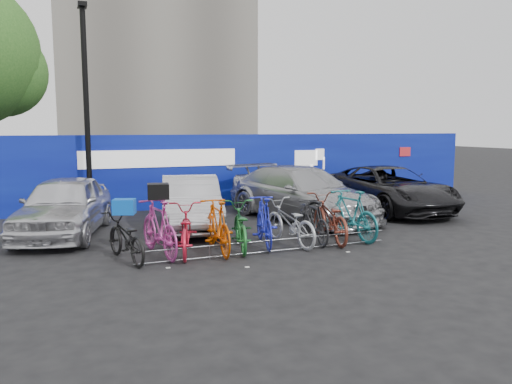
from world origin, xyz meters
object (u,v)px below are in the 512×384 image
car_0 (64,206)px  car_3 (389,189)px  lamppost (86,105)px  bike_1 (159,228)px  bike_0 (125,238)px  bike_4 (240,226)px  bike_6 (289,223)px  bike_9 (351,214)px  bike_7 (314,221)px  car_2 (302,193)px  bike_rack (269,246)px  bike_5 (264,221)px  bike_3 (218,226)px  bike_2 (185,230)px  car_1 (191,203)px  bike_8 (329,218)px

car_0 → car_3: 9.56m
lamppost → bike_1: size_ratio=3.10×
lamppost → bike_0: lamppost is taller
bike_4 → bike_6: bearing=-166.4°
bike_9 → lamppost: bearing=-50.1°
lamppost → bike_7: size_ratio=3.66×
lamppost → bike_7: bearing=-50.1°
bike_0 → bike_4: bearing=168.0°
car_2 → bike_0: car_2 is taller
bike_rack → bike_5: size_ratio=3.00×
car_0 → car_3: (9.56, 0.09, -0.03)m
bike_0 → bike_5: 3.03m
bike_0 → bike_1: bearing=178.5°
car_0 → bike_7: 6.04m
bike_3 → lamppost: bearing=-65.8°
bike_0 → bike_4: (2.43, 0.07, 0.04)m
bike_5 → car_3: bearing=-138.9°
lamppost → car_2: 6.72m
bike_5 → bike_9: 2.17m
lamppost → bike_2: lamppost is taller
car_3 → bike_0: 9.02m
bike_rack → car_2: bearing=53.9°
car_1 → bike_8: size_ratio=1.98×
car_2 → bike_8: bearing=-118.7°
lamppost → bike_8: (4.95, -5.44, -2.73)m
car_1 → bike_4: size_ratio=2.12×
car_3 → bike_4: (-6.06, -2.99, -0.20)m
car_1 → car_2: bearing=13.7°
lamppost → bike_7: lamppost is taller
bike_1 → bike_2: size_ratio=1.01×
bike_3 → bike_6: (1.72, 0.11, -0.06)m
bike_2 → bike_3: size_ratio=1.03×
bike_6 → bike_8: 1.02m
lamppost → bike_3: size_ratio=3.20×
car_0 → bike_1: 3.34m
bike_9 → car_1: bearing=-45.4°
car_3 → bike_5: size_ratio=2.72×
lamppost → bike_6: lamppost is taller
car_0 → car_3: car_0 is taller
bike_5 → bike_6: 0.58m
bike_rack → bike_9: bearing=13.5°
bike_2 → bike_8: bike_8 is taller
bike_2 → bike_3: 0.68m
car_1 → car_2: (3.31, 0.14, 0.08)m
car_0 → bike_6: (4.67, -2.91, -0.22)m
bike_rack → bike_4: 0.81m
car_3 → bike_3: 7.30m
lamppost → car_1: size_ratio=1.49×
bike_2 → bike_6: bearing=-165.9°
bike_4 → bike_7: bike_4 is taller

